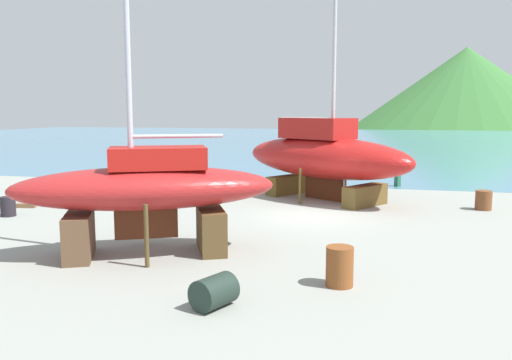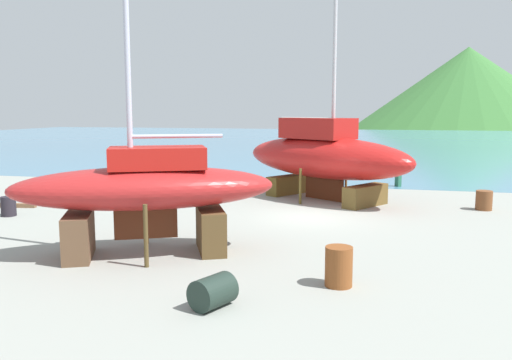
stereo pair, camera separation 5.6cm
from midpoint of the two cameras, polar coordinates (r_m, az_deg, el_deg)
name	(u,v)px [view 2 (the right image)]	position (r m, az deg, el deg)	size (l,w,h in m)	color
ground_plane	(292,244)	(16.29, 4.00, -6.92)	(49.26, 49.26, 0.00)	gray
sea_water	(361,141)	(69.33, 11.37, 4.13)	(143.52, 82.57, 0.01)	teal
headland_hill	(465,126)	(145.77, 21.76, 5.51)	(110.66, 110.66, 39.63)	#3B7435
sailboat_large_starboard	(324,156)	(24.02, 7.47, 2.63)	(9.19, 7.45, 14.90)	brown
sailboat_small_center	(146,190)	(15.04, -11.75, -1.04)	(7.63, 5.19, 11.34)	brown
worker	(398,171)	(29.09, 15.27, 0.98)	(0.44, 0.50, 1.64)	#2D6D4D
barrel_tipped_right	(8,206)	(22.46, -25.24, -2.61)	(0.56, 0.56, 0.76)	#242027
barrel_tipped_left	(110,184)	(26.98, -15.51, -0.42)	(0.56, 0.56, 0.87)	#2A2221
barrel_rust_mid	(484,200)	(23.49, 23.59, -2.04)	(0.65, 0.65, 0.80)	brown
barrel_rust_near	(54,194)	(24.58, -21.06, -1.44)	(0.56, 0.56, 0.85)	#562B14
barrel_by_slipway	(339,266)	(12.53, 9.10, -9.26)	(0.64, 0.64, 0.94)	brown
barrel_tipped_center	(213,292)	(11.18, -4.56, -12.01)	(0.68, 0.68, 0.88)	#202F28
timber_short_skew	(28,196)	(26.65, -23.46, -1.64)	(1.97, 0.18, 0.17)	#81604C
timber_long_aft	(5,205)	(24.56, -25.57, -2.50)	(2.67, 0.22, 0.17)	brown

